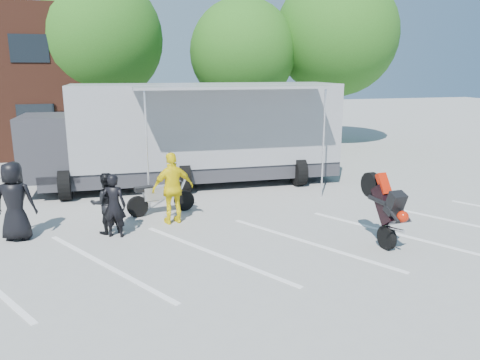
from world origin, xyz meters
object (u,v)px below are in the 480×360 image
tree_left (100,39)px  spectator_leather_a (15,201)px  tree_right (336,35)px  tree_mid (243,53)px  spectator_leather_c (106,203)px  parked_motorcycle (162,213)px  spectator_leather_b (114,206)px  transporter_truck (195,184)px  spectator_hivis (173,188)px  stunt_bike_rider (370,240)px

tree_left → spectator_leather_a: size_ratio=4.39×
tree_right → tree_mid: bearing=174.3°
tree_right → tree_left: bearing=172.9°
tree_right → spectator_leather_c: bearing=-136.9°
tree_mid → parked_motorcycle: size_ratio=3.73×
tree_left → spectator_leather_b: tree_left is taller
transporter_truck → spectator_hivis: (-1.37, -4.19, 0.98)m
tree_mid → spectator_leather_a: (-9.27, -11.74, -3.96)m
tree_left → spectator_leather_b: 14.03m
tree_right → spectator_leather_b: size_ratio=5.61×
spectator_leather_a → spectator_leather_b: bearing=-179.0°
parked_motorcycle → stunt_bike_rider: size_ratio=1.08×
spectator_hivis → tree_left: bearing=-93.6°
transporter_truck → spectator_hivis: 4.52m
tree_right → stunt_bike_rider: (-5.88, -13.72, -5.88)m
tree_mid → parked_motorcycle: (-5.59, -10.59, -4.94)m
tree_right → spectator_hivis: 15.91m
spectator_leather_b → spectator_leather_c: (-0.19, 0.33, -0.02)m
stunt_bike_rider → spectator_leather_a: bearing=159.6°
stunt_bike_rider → spectator_hivis: 5.32m
spectator_leather_a → spectator_leather_b: spectator_leather_a is taller
stunt_bike_rider → spectator_leather_b: (-6.06, 2.02, 0.81)m
tree_mid → parked_motorcycle: tree_mid is taller
tree_left → tree_right: bearing=-7.1°
tree_left → tree_right: (12.00, -1.50, 0.31)m
spectator_leather_c → spectator_hivis: (1.76, 0.33, 0.19)m
tree_left → stunt_bike_rider: tree_left is taller
tree_left → spectator_leather_a: (-2.27, -12.74, -4.58)m
parked_motorcycle → spectator_leather_a: spectator_leather_a is taller
tree_mid → tree_left: bearing=171.9°
spectator_leather_a → parked_motorcycle: bearing=-150.5°
tree_left → stunt_bike_rider: (6.12, -15.22, -5.57)m
tree_right → spectator_leather_b: 17.46m
transporter_truck → spectator_leather_c: 5.56m
spectator_leather_a → spectator_hivis: 3.91m
spectator_leather_a → spectator_leather_c: size_ratio=1.24×
transporter_truck → spectator_leather_a: spectator_leather_a is taller
tree_right → transporter_truck: tree_right is taller
spectator_leather_b → tree_left: bearing=-70.8°
tree_right → spectator_leather_c: (-12.13, -11.37, -5.08)m
tree_mid → stunt_bike_rider: tree_mid is taller
tree_left → parked_motorcycle: tree_left is taller
transporter_truck → parked_motorcycle: transporter_truck is taller
spectator_leather_c → parked_motorcycle: bearing=-149.1°
tree_left → transporter_truck: 10.47m
transporter_truck → spectator_leather_b: size_ratio=7.01×
transporter_truck → spectator_leather_a: (-5.27, -4.40, 0.98)m
tree_left → spectator_leather_c: tree_left is taller
spectator_leather_a → spectator_leather_c: spectator_leather_a is taller
tree_left → stunt_bike_rider: size_ratio=4.54×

